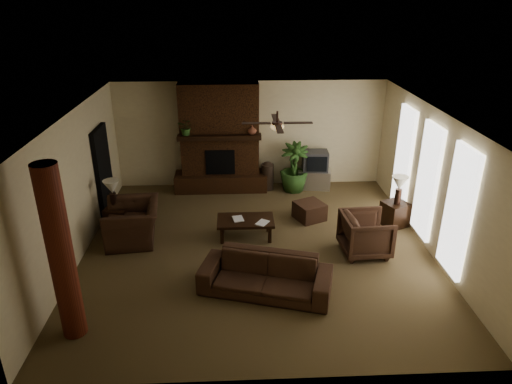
{
  "coord_description": "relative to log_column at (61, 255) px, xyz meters",
  "views": [
    {
      "loc": [
        -0.41,
        -8.27,
        4.91
      ],
      "look_at": [
        0.0,
        0.4,
        1.1
      ],
      "focal_mm": 32.54,
      "sensor_mm": 36.0,
      "label": 1
    }
  ],
  "objects": [
    {
      "name": "book_b",
      "position": [
        2.99,
        2.75,
        -0.82
      ],
      "size": [
        0.19,
        0.13,
        0.29
      ],
      "primitive_type": "imported",
      "rotation": [
        0.0,
        0.0,
        -0.57
      ],
      "color": "#999999",
      "rests_on": "coffee_table"
    },
    {
      "name": "side_table_left",
      "position": [
        -0.05,
        3.39,
        -1.12
      ],
      "size": [
        0.59,
        0.59,
        0.55
      ],
      "primitive_type": "cube",
      "rotation": [
        0.0,
        0.0,
        -0.21
      ],
      "color": "black",
      "rests_on": "ground"
    },
    {
      "name": "ceiling_fan",
      "position": [
        3.35,
        2.7,
        1.13
      ],
      "size": [
        1.35,
        1.35,
        0.37
      ],
      "color": "black",
      "rests_on": "ceiling"
    },
    {
      "name": "tv",
      "position": [
        4.65,
        5.54,
        -0.64
      ],
      "size": [
        0.68,
        0.56,
        0.52
      ],
      "color": "#3A3A3C",
      "rests_on": "tv_stand"
    },
    {
      "name": "side_table_right",
      "position": [
        6.1,
        3.31,
        -1.12
      ],
      "size": [
        0.66,
        0.66,
        0.55
      ],
      "primitive_type": "cube",
      "rotation": [
        0.0,
        0.0,
        0.41
      ],
      "color": "black",
      "rests_on": "ground"
    },
    {
      "name": "doorway",
      "position": [
        -0.49,
        4.2,
        -0.35
      ],
      "size": [
        0.1,
        1.0,
        2.1
      ],
      "primitive_type": "cube",
      "color": "black",
      "rests_on": "ground"
    },
    {
      "name": "lamp_left",
      "position": [
        -0.1,
        3.33,
        -0.4
      ],
      "size": [
        0.39,
        0.39,
        0.65
      ],
      "color": "black",
      "rests_on": "side_table_left"
    },
    {
      "name": "ottoman",
      "position": [
        4.23,
        3.7,
        -1.2
      ],
      "size": [
        0.8,
        0.8,
        0.4
      ],
      "primitive_type": "cube",
      "rotation": [
        0.0,
        0.0,
        0.43
      ],
      "color": "#3E271A",
      "rests_on": "ground"
    },
    {
      "name": "armchair_right",
      "position": [
        5.11,
        2.14,
        -0.93
      ],
      "size": [
        0.9,
        0.96,
        0.93
      ],
      "primitive_type": "imported",
      "rotation": [
        0.0,
        0.0,
        1.63
      ],
      "color": "#3E271A",
      "rests_on": "ground"
    },
    {
      "name": "log_column",
      "position": [
        0.0,
        0.0,
        0.0
      ],
      "size": [
        0.36,
        0.36,
        2.8
      ],
      "primitive_type": "cylinder",
      "color": "maroon",
      "rests_on": "ground"
    },
    {
      "name": "book_a",
      "position": [
        2.47,
        2.87,
        -0.83
      ],
      "size": [
        0.22,
        0.07,
        0.29
      ],
      "primitive_type": "imported",
      "rotation": [
        0.0,
        0.0,
        0.2
      ],
      "color": "#999999",
      "rests_on": "coffee_table"
    },
    {
      "name": "floor_vase",
      "position": [
        3.38,
        5.51,
        -0.97
      ],
      "size": [
        0.34,
        0.34,
        0.77
      ],
      "color": "#30231A",
      "rests_on": "ground"
    },
    {
      "name": "windows",
      "position": [
        6.4,
        2.6,
        -0.05
      ],
      "size": [
        0.08,
        3.65,
        2.35
      ],
      "color": "white",
      "rests_on": "ground"
    },
    {
      "name": "lamp_right",
      "position": [
        6.1,
        3.25,
        -0.4
      ],
      "size": [
        0.44,
        0.44,
        0.65
      ],
      "color": "black",
      "rests_on": "side_table_right"
    },
    {
      "name": "coffee_table",
      "position": [
        2.73,
        2.89,
        -1.03
      ],
      "size": [
        1.2,
        0.7,
        0.43
      ],
      "color": "black",
      "rests_on": "ground"
    },
    {
      "name": "sofa",
      "position": [
        3.03,
        0.93,
        -0.96
      ],
      "size": [
        2.37,
        1.28,
        0.89
      ],
      "primitive_type": "imported",
      "rotation": [
        0.0,
        0.0,
        -0.29
      ],
      "color": "#3E271A",
      "rests_on": "ground"
    },
    {
      "name": "mantel_vase",
      "position": [
        2.98,
        5.39,
        0.27
      ],
      "size": [
        0.27,
        0.28,
        0.22
      ],
      "primitive_type": "imported",
      "rotation": [
        0.0,
        0.0,
        0.26
      ],
      "color": "brown",
      "rests_on": "fireplace"
    },
    {
      "name": "armchair_left",
      "position": [
        0.36,
        2.91,
        -0.85
      ],
      "size": [
        0.95,
        1.34,
        1.09
      ],
      "primitive_type": "imported",
      "rotation": [
        0.0,
        0.0,
        -1.45
      ],
      "color": "#3E271A",
      "rests_on": "ground"
    },
    {
      "name": "floor_plant",
      "position": [
        4.06,
        5.38,
        -1.04
      ],
      "size": [
        0.84,
        1.35,
        0.72
      ],
      "primitive_type": "imported",
      "rotation": [
        0.0,
        0.0,
        -0.09
      ],
      "color": "#2E5220",
      "rests_on": "ground"
    },
    {
      "name": "tv_stand",
      "position": [
        4.63,
        5.55,
        -1.15
      ],
      "size": [
        0.91,
        0.6,
        0.5
      ],
      "primitive_type": "cube",
      "rotation": [
        0.0,
        0.0,
        -0.13
      ],
      "color": "#BBBBBE",
      "rests_on": "ground"
    },
    {
      "name": "mantel_plant",
      "position": [
        1.34,
        5.38,
        0.32
      ],
      "size": [
        0.49,
        0.51,
        0.33
      ],
      "primitive_type": "imported",
      "rotation": [
        0.0,
        0.0,
        -0.3
      ],
      "color": "#2E5220",
      "rests_on": "fireplace"
    },
    {
      "name": "room_shell",
      "position": [
        2.95,
        2.4,
        0.0
      ],
      "size": [
        7.0,
        7.0,
        7.0
      ],
      "color": "brown",
      "rests_on": "ground"
    },
    {
      "name": "fireplace",
      "position": [
        2.15,
        5.62,
        -0.24
      ],
      "size": [
        2.4,
        0.7,
        2.8
      ],
      "color": "#462612",
      "rests_on": "ground"
    }
  ]
}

